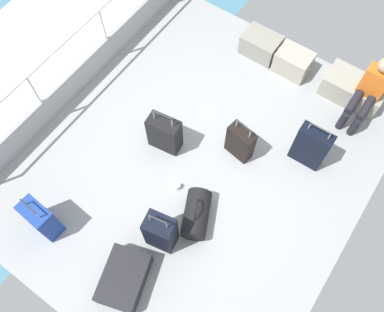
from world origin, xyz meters
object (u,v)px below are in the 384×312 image
Objects in this scene: cargo_crate_1 at (293,62)px; passenger_seated at (369,90)px; cargo_crate_2 at (345,85)px; suitcase_1 at (161,232)px; cargo_crate_0 at (261,45)px; suitcase_5 at (41,219)px; cargo_crate_3 at (365,97)px; suitcase_4 at (165,134)px; paper_cup at (177,186)px; suitcase_0 at (311,147)px; suitcase_3 at (124,279)px; duffel_bag at (196,214)px; suitcase_2 at (240,142)px.

passenger_seated is at bearing -6.51° from cargo_crate_1.
suitcase_1 reaches higher than cargo_crate_2.
passenger_seated is (0.33, -0.20, 0.36)m from cargo_crate_2.
cargo_crate_0 is 4.12m from suitcase_5.
passenger_seated reaches higher than cargo_crate_1.
cargo_crate_0 is 3.39m from suitcase_1.
suitcase_4 reaches higher than cargo_crate_3.
suitcase_1 reaches higher than paper_cup.
cargo_crate_1 is at bearing 125.73° from suitcase_0.
cargo_crate_3 is 0.41m from passenger_seated.
cargo_crate_3 is 0.66× the size of suitcase_4.
suitcase_5 is at bearing -178.45° from suitcase_3.
suitcase_3 is at bearing -91.44° from cargo_crate_1.
suitcase_3 is 1.95m from suitcase_4.
duffel_bag is (-0.68, -2.90, -0.02)m from cargo_crate_2.
duffel_bag is at bearing 68.66° from suitcase_1.
suitcase_4 is at bearing -96.12° from cargo_crate_0.
suitcase_0 is 2.91m from suitcase_3.
duffel_bag is at bearing -86.86° from cargo_crate_1.
suitcase_4 reaches higher than cargo_crate_0.
suitcase_4 is 7.86× the size of paper_cup.
cargo_crate_1 is 1.23m from passenger_seated.
suitcase_5 reaches higher than cargo_crate_3.
cargo_crate_3 is (0.33, -0.02, -0.01)m from cargo_crate_2.
suitcase_0 is at bearing -54.27° from cargo_crate_1.
passenger_seated is 4.07m from suitcase_3.
paper_cup is (-0.29, -2.63, -0.14)m from cargo_crate_1.
suitcase_2 is 0.92× the size of suitcase_3.
cargo_crate_3 is 0.71× the size of suitcase_2.
cargo_crate_0 is 1.09× the size of cargo_crate_1.
suitcase_3 is 1.37m from paper_cup.
passenger_seated is (1.75, -0.16, 0.36)m from cargo_crate_0.
cargo_crate_2 is 0.74× the size of suitcase_1.
suitcase_5 is at bearing -100.78° from cargo_crate_0.
cargo_crate_1 is at bearing 88.56° from suitcase_3.
cargo_crate_0 is at bearing 96.30° from paper_cup.
cargo_crate_1 is 0.64× the size of suitcase_1.
suitcase_3 is (-0.19, -2.28, -0.15)m from suitcase_2.
suitcase_2 is (0.09, -1.70, 0.10)m from cargo_crate_1.
cargo_crate_0 is at bearing 79.22° from suitcase_5.
cargo_crate_1 is 0.84m from cargo_crate_2.
suitcase_1 reaches higher than cargo_crate_0.
paper_cup is at bearing -96.35° from cargo_crate_1.
suitcase_0 is at bearing 28.08° from suitcase_4.
suitcase_2 is at bearing 67.72° from paper_cup.
suitcase_1 is 1.63m from suitcase_2.
suitcase_5 is (-1.32, -0.70, -0.05)m from suitcase_1.
cargo_crate_0 is 0.72× the size of suitcase_0.
cargo_crate_1 is 4.24m from suitcase_5.
paper_cup is at bearing -112.28° from suitcase_2.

